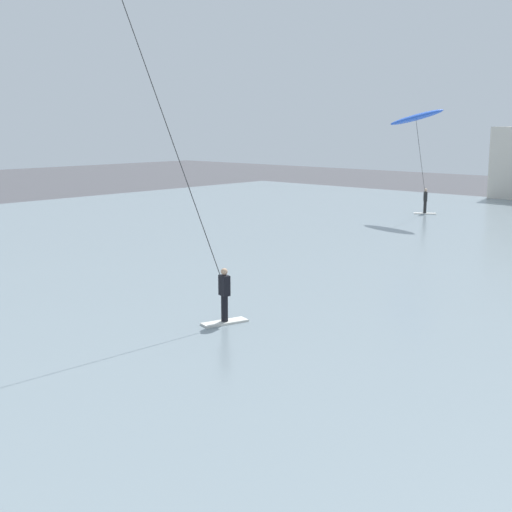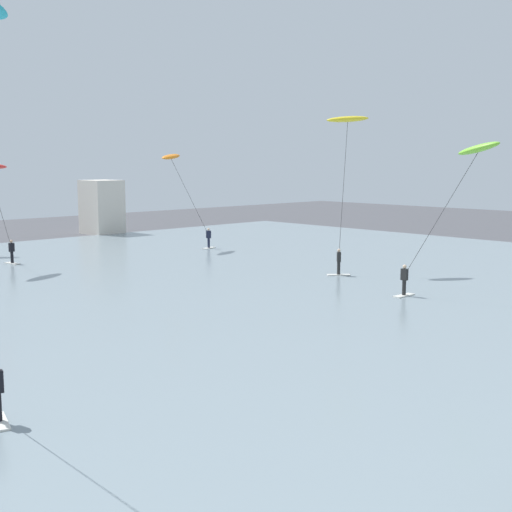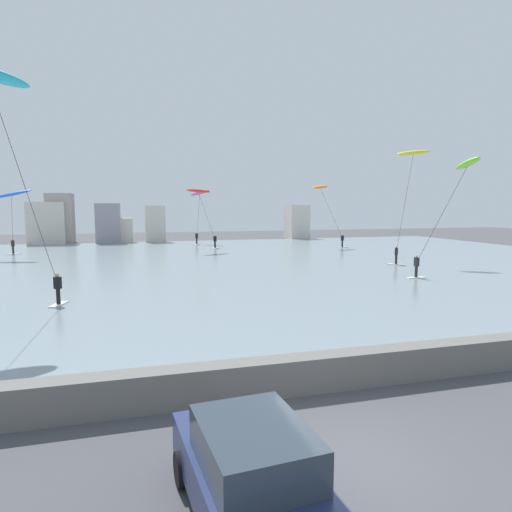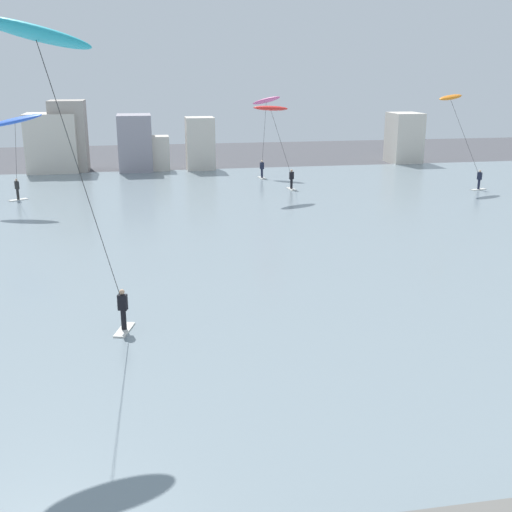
{
  "view_description": "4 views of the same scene",
  "coord_description": "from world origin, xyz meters",
  "px_view_note": "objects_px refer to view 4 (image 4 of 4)",
  "views": [
    {
      "loc": [
        6.29,
        2.34,
        5.86
      ],
      "look_at": [
        -1.86,
        11.26,
        3.58
      ],
      "focal_mm": 49.27,
      "sensor_mm": 36.0,
      "label": 1
    },
    {
      "loc": [
        -15.04,
        -0.97,
        7.02
      ],
      "look_at": [
        2.18,
        16.77,
        3.62
      ],
      "focal_mm": 48.01,
      "sensor_mm": 36.0,
      "label": 2
    },
    {
      "loc": [
        -4.01,
        -7.31,
        5.07
      ],
      "look_at": [
        1.72,
        13.21,
        2.65
      ],
      "focal_mm": 30.8,
      "sensor_mm": 36.0,
      "label": 3
    },
    {
      "loc": [
        -6.82,
        -6.09,
        9.52
      ],
      "look_at": [
        -2.72,
        16.5,
        2.73
      ],
      "focal_mm": 44.13,
      "sensor_mm": 36.0,
      "label": 4
    }
  ],
  "objects_px": {
    "kitesurfer_red": "(273,116)",
    "kitesurfer_pink": "(266,109)",
    "kitesurfer_cyan": "(45,66)",
    "kitesurfer_blue": "(15,126)",
    "kitesurfer_orange": "(454,108)"
  },
  "relations": [
    {
      "from": "kitesurfer_red",
      "to": "kitesurfer_pink",
      "type": "relative_size",
      "value": 0.94
    },
    {
      "from": "kitesurfer_cyan",
      "to": "kitesurfer_pink",
      "type": "bearing_deg",
      "value": 69.51
    },
    {
      "from": "kitesurfer_cyan",
      "to": "kitesurfer_pink",
      "type": "xyz_separation_m",
      "value": [
        14.1,
        37.73,
        -3.53
      ]
    },
    {
      "from": "kitesurfer_red",
      "to": "kitesurfer_blue",
      "type": "height_order",
      "value": "kitesurfer_red"
    },
    {
      "from": "kitesurfer_pink",
      "to": "kitesurfer_blue",
      "type": "xyz_separation_m",
      "value": [
        -19.91,
        -11.7,
        -0.25
      ]
    },
    {
      "from": "kitesurfer_cyan",
      "to": "kitesurfer_blue",
      "type": "relative_size",
      "value": 1.64
    },
    {
      "from": "kitesurfer_cyan",
      "to": "kitesurfer_orange",
      "type": "distance_m",
      "value": 40.12
    },
    {
      "from": "kitesurfer_orange",
      "to": "kitesurfer_pink",
      "type": "xyz_separation_m",
      "value": [
        -13.87,
        9.13,
        -0.48
      ]
    },
    {
      "from": "kitesurfer_orange",
      "to": "kitesurfer_pink",
      "type": "distance_m",
      "value": 16.61
    },
    {
      "from": "kitesurfer_red",
      "to": "kitesurfer_cyan",
      "type": "xyz_separation_m",
      "value": [
        -12.73,
        -27.9,
        3.46
      ]
    },
    {
      "from": "kitesurfer_red",
      "to": "kitesurfer_orange",
      "type": "height_order",
      "value": "kitesurfer_orange"
    },
    {
      "from": "kitesurfer_cyan",
      "to": "kitesurfer_blue",
      "type": "height_order",
      "value": "kitesurfer_cyan"
    },
    {
      "from": "kitesurfer_pink",
      "to": "kitesurfer_cyan",
      "type": "bearing_deg",
      "value": -110.49
    },
    {
      "from": "kitesurfer_orange",
      "to": "kitesurfer_blue",
      "type": "relative_size",
      "value": 1.13
    },
    {
      "from": "kitesurfer_blue",
      "to": "kitesurfer_red",
      "type": "bearing_deg",
      "value": 5.78
    }
  ]
}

